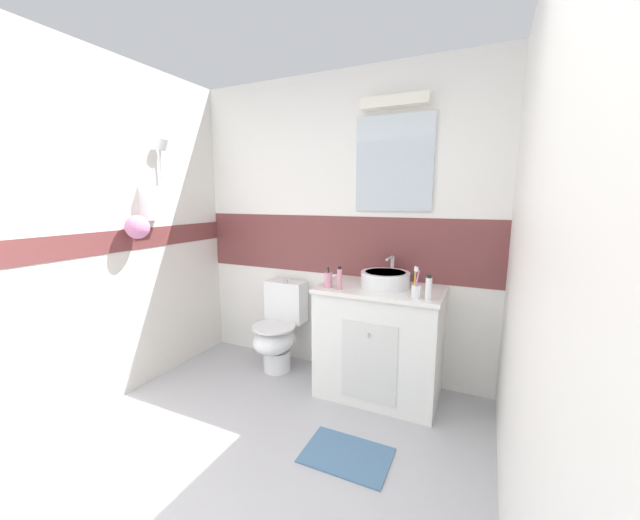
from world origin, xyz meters
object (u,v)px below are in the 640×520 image
toilet (279,329)px  soap_dispenser (328,280)px  toothbrush_cup (416,289)px  deodorant_spray_can (429,288)px  toothpaste_tube_upright (339,279)px  sink_basin (385,279)px

toilet → soap_dispenser: soap_dispenser is taller
toothbrush_cup → soap_dispenser: 0.64m
toilet → soap_dispenser: size_ratio=5.19×
toothbrush_cup → deodorant_spray_can: 0.08m
toothpaste_tube_upright → toothbrush_cup: bearing=0.9°
sink_basin → toothbrush_cup: bearing=-38.7°
toothbrush_cup → deodorant_spray_can: size_ratio=1.27×
toilet → sink_basin: bearing=-0.8°
sink_basin → toothpaste_tube_upright: size_ratio=2.38×
toilet → soap_dispenser: 0.81m
toilet → toothbrush_cup: toothbrush_cup is taller
sink_basin → toothpaste_tube_upright: bearing=-141.5°
sink_basin → toothpaste_tube_upright: 0.35m
sink_basin → deodorant_spray_can: 0.41m
soap_dispenser → deodorant_spray_can: 0.72m
toilet → toothpaste_tube_upright: 0.90m
toilet → toothpaste_tube_upright: toothpaste_tube_upright is taller
deodorant_spray_can → toothpaste_tube_upright: bearing=179.6°
toilet → deodorant_spray_can: (1.28, -0.24, 0.57)m
toilet → soap_dispenser: bearing=-19.9°
toothbrush_cup → soap_dispenser: size_ratio=1.40×
toothpaste_tube_upright → toilet: bearing=160.7°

